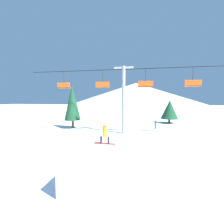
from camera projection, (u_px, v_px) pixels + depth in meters
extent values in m
plane|color=white|center=(98.00, 182.00, 8.02)|extent=(220.00, 220.00, 0.00)
cone|color=silver|center=(135.00, 95.00, 94.97)|extent=(88.19, 88.19, 14.51)
cube|color=white|center=(96.00, 166.00, 8.24)|extent=(2.53, 3.97, 1.51)
cube|color=silver|center=(104.00, 143.00, 10.07)|extent=(2.53, 0.10, 0.06)
cube|color=#B22D2D|center=(105.00, 144.00, 9.73)|extent=(1.40, 0.26, 0.03)
cylinder|color=black|center=(101.00, 140.00, 9.75)|extent=(0.13, 0.13, 0.46)
cylinder|color=black|center=(108.00, 140.00, 9.67)|extent=(0.13, 0.13, 0.46)
cylinder|color=orange|center=(105.00, 131.00, 9.66)|extent=(0.28, 0.28, 0.68)
sphere|color=#B2B2B7|center=(105.00, 124.00, 9.62)|extent=(0.25, 0.25, 0.25)
cylinder|color=#9E9EA3|center=(123.00, 100.00, 19.00)|extent=(0.43, 0.43, 8.53)
cube|color=#9E9EA3|center=(124.00, 68.00, 18.65)|extent=(2.40, 0.24, 0.24)
cylinder|color=black|center=(124.00, 69.00, 18.67)|extent=(25.30, 0.08, 0.08)
cylinder|color=#28282D|center=(64.00, 80.00, 20.17)|extent=(0.06, 0.06, 2.20)
cube|color=#E05619|center=(64.00, 88.00, 20.27)|extent=(1.80, 0.44, 0.08)
cube|color=#E05619|center=(64.00, 85.00, 20.06)|extent=(1.80, 0.08, 0.70)
cylinder|color=#28282D|center=(103.00, 79.00, 19.23)|extent=(0.06, 0.06, 2.20)
cube|color=#E05619|center=(103.00, 87.00, 19.33)|extent=(1.80, 0.44, 0.08)
cube|color=#E05619|center=(102.00, 85.00, 19.12)|extent=(1.80, 0.08, 0.70)
cylinder|color=#28282D|center=(146.00, 78.00, 18.30)|extent=(0.06, 0.06, 2.20)
cube|color=#E05619|center=(145.00, 87.00, 18.39)|extent=(1.80, 0.44, 0.08)
cube|color=#E05619|center=(145.00, 84.00, 18.18)|extent=(1.80, 0.08, 0.70)
cylinder|color=#28282D|center=(193.00, 77.00, 17.36)|extent=(0.06, 0.06, 2.20)
cube|color=#E05619|center=(192.00, 86.00, 17.45)|extent=(1.80, 0.44, 0.08)
cube|color=#E05619|center=(193.00, 83.00, 17.25)|extent=(1.80, 0.08, 0.70)
cylinder|color=#4C3823|center=(73.00, 124.00, 22.79)|extent=(0.36, 0.36, 1.27)
cone|color=#194728|center=(72.00, 103.00, 22.51)|extent=(2.41, 2.41, 5.22)
cylinder|color=#4C3823|center=(169.00, 121.00, 27.57)|extent=(0.39, 0.39, 0.83)
cone|color=#194728|center=(170.00, 109.00, 27.39)|extent=(3.07, 3.07, 3.44)
cylinder|color=black|center=(155.00, 127.00, 22.27)|extent=(0.17, 0.17, 0.45)
cylinder|color=#1E5693|center=(155.00, 124.00, 22.23)|extent=(0.24, 0.24, 0.60)
sphere|color=#232328|center=(155.00, 121.00, 22.19)|extent=(0.18, 0.18, 0.18)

